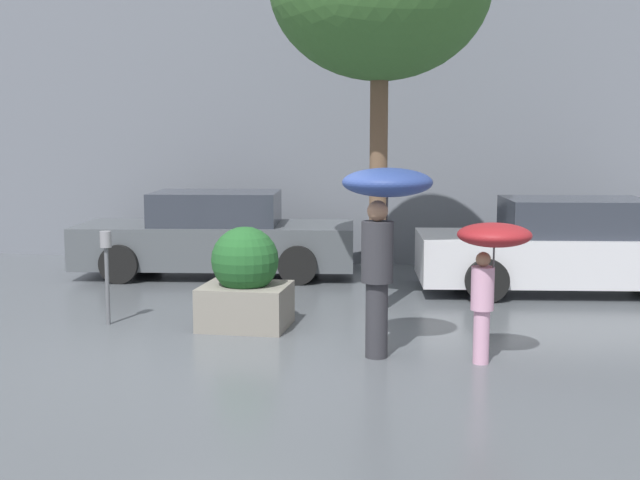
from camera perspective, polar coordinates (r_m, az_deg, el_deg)
The scene contains 8 objects.
ground_plane at distance 8.72m, azimuth -6.19°, elevation -8.12°, with size 40.00×40.00×0.00m, color #51565B.
building_facade at distance 14.77m, azimuth 0.83°, elevation 10.07°, with size 18.00×0.30×6.00m.
planter_box at distance 9.81m, azimuth -5.34°, elevation -2.97°, with size 1.04×0.88×1.24m.
person_adult at distance 8.40m, azimuth 4.58°, elevation 2.06°, with size 0.95×0.95×2.00m.
person_child at distance 8.27m, azimuth 12.09°, elevation -0.83°, with size 0.75×0.75×1.46m.
parked_car_near at distance 13.53m, azimuth -7.35°, elevation 0.22°, with size 4.76×2.36×1.40m.
parked_car_far at distance 12.58m, azimuth 17.66°, elevation -0.62°, with size 4.83×2.36×1.40m.
parking_meter at distance 10.20m, azimuth -14.95°, elevation -1.19°, with size 0.14×0.14×1.17m.
Camera 1 is at (2.39, -8.06, 2.35)m, focal length 45.00 mm.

